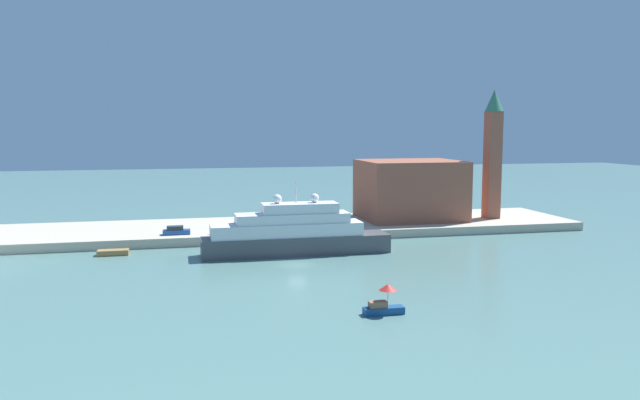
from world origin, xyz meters
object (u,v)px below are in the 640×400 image
(large_yacht, at_px, (294,234))
(bell_tower, at_px, (493,149))
(mooring_bollard, at_px, (266,231))
(harbor_building, at_px, (410,190))
(work_barge, at_px, (113,252))
(person_figure, at_px, (215,229))
(small_motorboat, at_px, (384,303))
(parked_car, at_px, (176,231))

(large_yacht, bearing_deg, bell_tower, 22.91)
(mooring_bollard, bearing_deg, harbor_building, 19.09)
(work_barge, relative_size, bell_tower, 0.18)
(harbor_building, bearing_deg, bell_tower, -10.39)
(person_figure, bearing_deg, small_motorboat, -71.48)
(large_yacht, relative_size, parked_car, 6.42)
(small_motorboat, distance_m, person_figure, 44.23)
(person_figure, bearing_deg, mooring_bollard, -8.42)
(work_barge, xyz_separation_m, parked_car, (8.88, 7.06, 1.66))
(person_figure, bearing_deg, bell_tower, 6.51)
(small_motorboat, bearing_deg, work_barge, 129.07)
(harbor_building, xyz_separation_m, bell_tower, (15.02, -2.75, 7.45))
(bell_tower, distance_m, person_figure, 52.95)
(harbor_building, relative_size, person_figure, 9.83)
(harbor_building, bearing_deg, parked_car, -169.49)
(parked_car, bearing_deg, bell_tower, 5.07)
(mooring_bollard, bearing_deg, bell_tower, 9.22)
(person_figure, height_order, mooring_bollard, person_figure)
(harbor_building, bearing_deg, large_yacht, -142.09)
(large_yacht, relative_size, mooring_bollard, 38.95)
(large_yacht, xyz_separation_m, bell_tower, (40.59, 17.15, 11.33))
(bell_tower, bearing_deg, mooring_bollard, -170.78)
(work_barge, bearing_deg, harbor_building, 16.25)
(parked_car, xyz_separation_m, mooring_bollard, (13.97, -1.95, -0.23))
(parked_car, relative_size, mooring_bollard, 6.06)
(mooring_bollard, bearing_deg, large_yacht, -75.13)
(person_figure, bearing_deg, parked_car, 172.70)
(large_yacht, distance_m, person_figure, 15.55)
(bell_tower, xyz_separation_m, parked_car, (-57.24, -5.07, -12.26))
(work_barge, height_order, parked_car, parked_car)
(bell_tower, xyz_separation_m, mooring_bollard, (-43.28, -7.02, -12.49))
(large_yacht, bearing_deg, parked_car, 144.05)
(large_yacht, distance_m, small_motorboat, 30.85)
(large_yacht, distance_m, mooring_bollard, 10.55)
(work_barge, xyz_separation_m, mooring_bollard, (22.84, 5.12, 1.43))
(mooring_bollard, bearing_deg, parked_car, 172.06)
(small_motorboat, bearing_deg, mooring_bollard, 98.49)
(large_yacht, height_order, harbor_building, harbor_building)
(large_yacht, height_order, person_figure, large_yacht)
(parked_car, bearing_deg, harbor_building, 10.51)
(bell_tower, bearing_deg, small_motorboat, -127.91)
(large_yacht, xyz_separation_m, harbor_building, (25.56, 19.91, 3.88))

